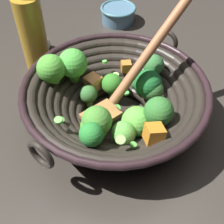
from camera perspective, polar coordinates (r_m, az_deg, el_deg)
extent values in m
plane|color=#332D28|center=(0.62, 0.61, -1.66)|extent=(4.00, 4.00, 0.00)
cylinder|color=black|center=(0.62, 0.61, -1.36)|extent=(0.13, 0.13, 0.01)
torus|color=black|center=(0.61, 0.63, -0.38)|extent=(0.18, 0.18, 0.02)
torus|color=black|center=(0.60, 0.63, 0.30)|extent=(0.21, 0.21, 0.02)
torus|color=black|center=(0.59, 0.64, 1.00)|extent=(0.23, 0.23, 0.02)
torus|color=black|center=(0.58, 0.65, 1.72)|extent=(0.26, 0.26, 0.02)
torus|color=black|center=(0.58, 0.66, 2.46)|extent=(0.29, 0.29, 0.02)
torus|color=black|center=(0.57, 0.67, 3.21)|extent=(0.31, 0.31, 0.02)
torus|color=black|center=(0.56, 0.68, 3.99)|extent=(0.34, 0.34, 0.02)
torus|color=black|center=(0.55, 0.69, 4.79)|extent=(0.36, 0.36, 0.01)
torus|color=black|center=(0.47, -13.60, -8.00)|extent=(0.02, 0.05, 0.05)
torus|color=black|center=(0.68, 10.56, 13.31)|extent=(0.02, 0.05, 0.05)
cylinder|color=#7EBD54|center=(0.50, -3.85, -6.26)|extent=(0.02, 0.02, 0.02)
sphere|color=#277E2F|center=(0.48, -4.00, -4.35)|extent=(0.04, 0.04, 0.04)
cylinder|color=#72B85C|center=(0.62, 6.69, 3.48)|extent=(0.03, 0.03, 0.02)
sphere|color=#1C662C|center=(0.60, 6.93, 5.51)|extent=(0.06, 0.06, 0.06)
cylinder|color=#83B655|center=(0.54, -3.32, -4.98)|extent=(0.03, 0.03, 0.02)
sphere|color=green|center=(0.51, -3.46, -2.95)|extent=(0.05, 0.05, 0.05)
cylinder|color=#72AF4E|center=(0.61, -11.27, 6.07)|extent=(0.03, 0.03, 0.01)
sphere|color=#4B9E33|center=(0.59, -11.68, 8.19)|extent=(0.06, 0.06, 0.06)
cylinder|color=#6FAB4D|center=(0.55, 8.62, -2.14)|extent=(0.03, 0.03, 0.02)
sphere|color=#2F6D2C|center=(0.53, 9.00, 0.10)|extent=(0.05, 0.05, 0.05)
cylinder|color=#80B256|center=(0.64, 0.02, 3.65)|extent=(0.02, 0.02, 0.02)
sphere|color=#307623|center=(0.62, 0.02, 5.46)|extent=(0.04, 0.04, 0.04)
cylinder|color=#63A438|center=(0.63, 5.00, 4.45)|extent=(0.02, 0.02, 0.01)
sphere|color=#3B733A|center=(0.62, 5.13, 5.96)|extent=(0.04, 0.04, 0.04)
cylinder|color=#6AA73D|center=(0.63, 7.75, 7.09)|extent=(0.02, 0.02, 0.02)
sphere|color=#347338|center=(0.61, 8.00, 8.97)|extent=(0.04, 0.04, 0.04)
cylinder|color=#79B656|center=(0.63, -4.43, 1.94)|extent=(0.02, 0.02, 0.01)
sphere|color=#31652E|center=(0.61, -4.55, 3.45)|extent=(0.04, 0.04, 0.04)
cylinder|color=#55A04B|center=(0.57, 4.73, -4.13)|extent=(0.03, 0.03, 0.02)
sphere|color=#58A53B|center=(0.55, 4.96, -1.82)|extent=(0.06, 0.06, 0.06)
cylinder|color=#73AA5A|center=(0.54, 2.17, -5.77)|extent=(0.02, 0.03, 0.02)
sphere|color=#59A541|center=(0.52, 2.25, -4.08)|extent=(0.04, 0.04, 0.04)
cylinder|color=#659E3D|center=(0.62, 7.57, 2.33)|extent=(0.02, 0.02, 0.02)
sphere|color=#33662F|center=(0.60, 7.84, 4.32)|extent=(0.05, 0.05, 0.05)
cylinder|color=#69AC49|center=(0.63, -7.26, 6.73)|extent=(0.03, 0.03, 0.03)
sphere|color=green|center=(0.61, -7.58, 9.32)|extent=(0.06, 0.06, 0.06)
cylinder|color=#7AB44B|center=(0.54, -2.82, -4.03)|extent=(0.03, 0.03, 0.02)
sphere|color=#458630|center=(0.51, -2.96, -1.75)|extent=(0.05, 0.05, 0.05)
cube|color=orange|center=(0.65, 2.74, 8.76)|extent=(0.03, 0.03, 0.02)
cube|color=tan|center=(0.60, 8.55, 2.35)|extent=(0.03, 0.03, 0.02)
cube|color=#D9894D|center=(0.63, -3.94, 5.55)|extent=(0.04, 0.03, 0.03)
cube|color=orange|center=(0.50, 8.14, -4.22)|extent=(0.04, 0.04, 0.04)
cylinder|color=#56B247|center=(0.61, 0.93, 0.78)|extent=(0.02, 0.02, 0.01)
cylinder|color=#56B247|center=(0.62, 2.85, 3.67)|extent=(0.01, 0.01, 0.00)
cylinder|color=#6BC651|center=(0.52, 1.76, -6.03)|extent=(0.01, 0.01, 0.01)
cylinder|color=#99D166|center=(0.46, 1.63, -5.38)|extent=(0.02, 0.02, 0.01)
cylinder|color=#56B247|center=(0.64, -1.42, 9.66)|extent=(0.01, 0.01, 0.01)
cylinder|color=#6BC651|center=(0.51, -10.34, -1.61)|extent=(0.02, 0.02, 0.01)
cylinder|color=#56B247|center=(0.48, 4.10, -6.37)|extent=(0.02, 0.02, 0.01)
cylinder|color=#99D166|center=(0.63, 0.72, 7.17)|extent=(0.02, 0.02, 0.00)
cylinder|color=#6BC651|center=(0.54, -9.75, -1.48)|extent=(0.02, 0.02, 0.01)
cylinder|color=#6BC651|center=(0.63, 0.08, 5.67)|extent=(0.02, 0.02, 0.01)
cube|color=#9E6B38|center=(0.58, -2.07, -0.63)|extent=(0.07, 0.05, 0.01)
cylinder|color=#A2623C|center=(0.57, 8.99, 14.30)|extent=(0.23, 0.03, 0.21)
cylinder|color=#AD7F23|center=(0.71, -14.96, 13.77)|extent=(0.06, 0.06, 0.19)
cylinder|color=slate|center=(0.92, 1.19, 18.22)|extent=(0.10, 0.10, 0.04)
torus|color=#437480|center=(0.91, 1.22, 19.41)|extent=(0.10, 0.10, 0.01)
cylinder|color=#56B247|center=(0.92, -0.23, 18.32)|extent=(0.02, 0.02, 0.00)
cylinder|color=#6BC651|center=(0.91, 2.57, 17.91)|extent=(0.02, 0.02, 0.01)
sphere|color=silver|center=(0.82, -13.17, 12.76)|extent=(0.04, 0.04, 0.04)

